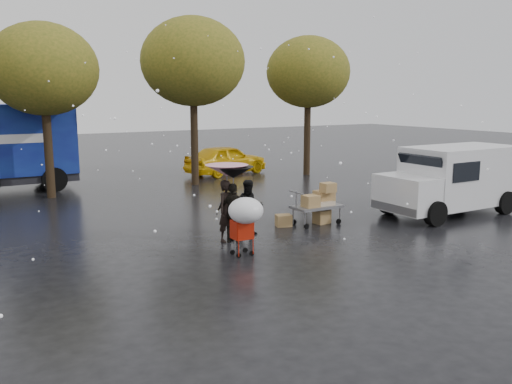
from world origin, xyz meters
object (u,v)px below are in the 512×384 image
person_black (234,213)px  white_van (452,179)px  vendor_cart (319,201)px  shopping_cart (245,214)px  yellow_taxi (226,160)px  person_pink (227,211)px

person_black → white_van: 7.85m
vendor_cart → shopping_cart: 4.02m
person_black → yellow_taxi: 12.53m
person_pink → person_black: (0.13, -0.13, -0.04)m
vendor_cart → person_pink: bearing=-174.9°
person_black → shopping_cart: 1.47m
person_black → vendor_cart: person_black is taller
person_pink → white_van: (7.94, -0.72, 0.34)m
person_pink → person_black: size_ratio=1.05×
person_black → vendor_cart: bearing=-141.2°
shopping_cart → white_van: (8.25, 0.79, 0.10)m
person_pink → white_van: bearing=-25.1°
person_black → vendor_cart: size_ratio=1.03×
person_pink → shopping_cart: person_pink is taller
vendor_cart → shopping_cart: (-3.58, -1.80, 0.34)m
white_van → yellow_taxi: 11.99m
shopping_cart → yellow_taxi: 13.96m
vendor_cart → yellow_taxi: 11.06m
vendor_cart → yellow_taxi: (2.48, 10.77, 0.01)m
person_black → white_van: (7.82, -0.59, 0.37)m
person_black → shopping_cart: person_black is taller
shopping_cart → yellow_taxi: shopping_cart is taller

